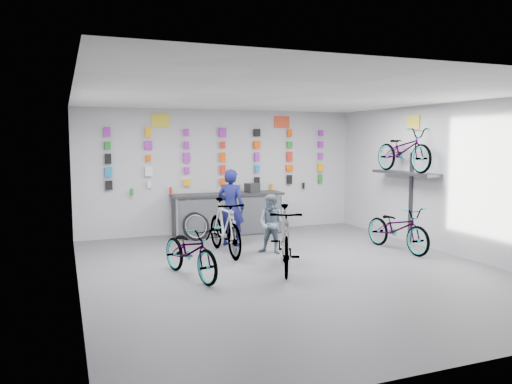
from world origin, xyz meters
name	(u,v)px	position (x,y,z in m)	size (l,w,h in m)	color
floor	(291,270)	(0.00, 0.00, 0.00)	(8.00, 8.00, 0.00)	#515055
ceiling	(292,97)	(0.00, 0.00, 3.00)	(8.00, 8.00, 0.00)	white
wall_back	(222,171)	(0.00, 4.00, 1.50)	(7.00, 7.00, 0.00)	#B4B4B6
wall_front	(466,219)	(0.00, -4.00, 1.50)	(7.00, 7.00, 0.00)	#B4B4B6
wall_left	(75,193)	(-3.50, 0.00, 1.50)	(8.00, 8.00, 0.00)	#B4B4B6
wall_right	(452,179)	(3.50, 0.00, 1.50)	(8.00, 8.00, 0.00)	#B4B4B6
counter	(228,215)	(0.00, 3.54, 0.49)	(2.70, 0.66, 1.00)	black
merch_wall	(220,159)	(-0.08, 3.93, 1.80)	(5.55, 0.08, 1.57)	black
wall_bracket	(406,177)	(3.33, 1.20, 1.46)	(0.39, 1.90, 2.00)	#333338
sign_left	(160,121)	(-1.50, 3.98, 2.72)	(0.42, 0.02, 0.30)	yellow
sign_right	(282,122)	(1.60, 3.98, 2.72)	(0.42, 0.02, 0.30)	#DC4826
sign_side	(413,122)	(3.48, 1.20, 2.65)	(0.02, 0.40, 0.30)	yellow
bike_left	(191,251)	(-1.74, 0.17, 0.45)	(0.60, 1.71, 0.90)	gray
bike_center	(285,239)	(-0.10, 0.02, 0.57)	(0.53, 1.88, 1.13)	gray
bike_right	(398,228)	(2.72, 0.63, 0.47)	(0.62, 1.78, 0.94)	gray
bike_service	(225,227)	(-0.71, 1.57, 0.55)	(0.52, 1.84, 1.11)	gray
bike_wall	(404,150)	(3.25, 1.20, 2.05)	(0.63, 1.80, 0.95)	gray
clerk	(231,207)	(-0.32, 2.34, 0.83)	(0.60, 0.40, 1.65)	#101346
customer	(272,224)	(0.20, 1.31, 0.60)	(0.58, 0.45, 1.19)	slate
spare_wheel	(196,226)	(-0.89, 3.17, 0.32)	(0.70, 0.37, 0.65)	black
register	(252,188)	(0.62, 3.55, 1.11)	(0.28, 0.30, 0.22)	black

